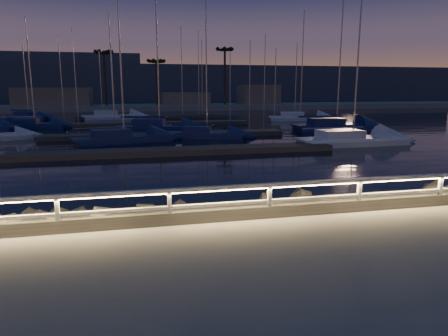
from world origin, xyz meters
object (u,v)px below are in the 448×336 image
at_px(sailboat_d, 350,139).
at_px(sailboat_m, 28,116).
at_px(sailboat_f, 157,127).
at_px(sailboat_g, 205,134).
at_px(sailboat_k, 112,116).
at_px(sailboat_l, 298,117).
at_px(guard_rail, 235,194).
at_px(sailboat_j, 33,124).
at_px(sailboat_c, 122,138).
at_px(sailboat_h, 334,126).

bearing_deg(sailboat_d, sailboat_m, 130.20).
relative_size(sailboat_f, sailboat_g, 1.25).
height_order(sailboat_k, sailboat_l, sailboat_k).
xyz_separation_m(sailboat_d, sailboat_k, (-19.70, 31.50, 0.01)).
relative_size(guard_rail, sailboat_k, 2.95).
height_order(sailboat_d, sailboat_j, sailboat_d).
height_order(sailboat_g, sailboat_j, sailboat_j).
xyz_separation_m(sailboat_c, sailboat_h, (22.13, 5.87, 0.03)).
relative_size(sailboat_c, sailboat_h, 0.85).
bearing_deg(sailboat_l, sailboat_c, -123.44).
relative_size(sailboat_c, sailboat_l, 0.95).
bearing_deg(sailboat_k, sailboat_c, -93.51).
relative_size(sailboat_h, sailboat_l, 1.11).
relative_size(sailboat_c, sailboat_m, 1.26).
bearing_deg(sailboat_d, sailboat_h, 65.83).
bearing_deg(sailboat_k, sailboat_m, 157.25).
relative_size(sailboat_d, sailboat_j, 1.29).
bearing_deg(sailboat_d, sailboat_k, 119.83).
xyz_separation_m(sailboat_g, sailboat_l, (16.09, 16.41, 0.04)).
bearing_deg(sailboat_f, sailboat_h, 5.72).
bearing_deg(sailboat_k, sailboat_l, -25.41).
distance_m(sailboat_j, sailboat_l, 33.57).
relative_size(guard_rail, sailboat_d, 2.83).
relative_size(sailboat_g, sailboat_j, 0.99).
xyz_separation_m(guard_rail, sailboat_j, (-13.91, 37.59, -0.96)).
distance_m(guard_rail, sailboat_j, 40.09).
bearing_deg(sailboat_d, sailboat_l, 74.31).
relative_size(guard_rail, sailboat_m, 4.00).
distance_m(sailboat_d, sailboat_l, 24.11).
bearing_deg(guard_rail, sailboat_g, 82.10).
bearing_deg(sailboat_k, guard_rail, -90.97).
height_order(sailboat_c, sailboat_k, sailboat_k).
bearing_deg(guard_rail, sailboat_c, 99.74).
xyz_separation_m(sailboat_h, sailboat_m, (-36.09, 23.81, -0.05)).
height_order(sailboat_f, sailboat_m, sailboat_f).
xyz_separation_m(sailboat_g, sailboat_k, (-9.24, 24.47, 0.06)).
relative_size(sailboat_d, sailboat_m, 1.41).
bearing_deg(sailboat_d, sailboat_j, 141.90).
relative_size(sailboat_d, sailboat_k, 1.04).
distance_m(sailboat_h, sailboat_j, 33.47).
distance_m(sailboat_g, sailboat_j, 21.70).
bearing_deg(sailboat_m, guard_rail, -48.00).
height_order(guard_rail, sailboat_k, sailboat_k).
relative_size(sailboat_d, sailboat_g, 1.31).
bearing_deg(sailboat_l, sailboat_h, -77.29).
height_order(guard_rail, sailboat_g, sailboat_g).
distance_m(guard_rail, sailboat_c, 22.86).
height_order(sailboat_g, sailboat_h, sailboat_h).
xyz_separation_m(guard_rail, sailboat_m, (-17.82, 52.19, -0.96)).
bearing_deg(sailboat_d, sailboat_f, 135.50).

